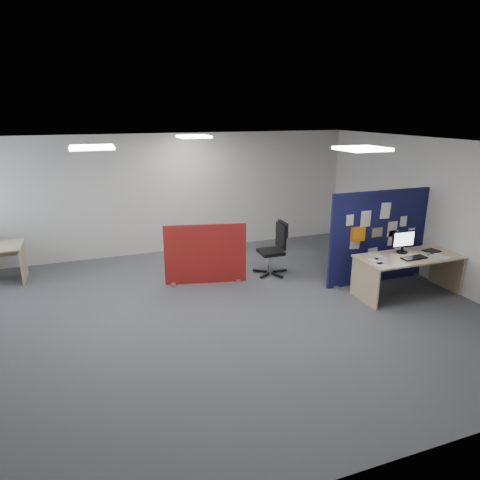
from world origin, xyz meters
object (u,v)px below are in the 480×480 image
object	(u,v)px
main_desk	(407,264)
office_chair	(276,245)
red_divider	(205,255)
navy_divider	(379,237)
monitor_main	(403,241)

from	to	relation	value
main_desk	office_chair	bearing A→B (deg)	136.03
main_desk	red_divider	size ratio (longest dim) A/B	1.22
navy_divider	office_chair	distance (m)	1.97
main_desk	monitor_main	world-z (taller)	monitor_main
navy_divider	red_divider	distance (m)	3.29
office_chair	main_desk	bearing A→B (deg)	-43.28
main_desk	red_divider	distance (m)	3.65
main_desk	red_divider	bearing A→B (deg)	152.02
navy_divider	office_chair	bearing A→B (deg)	147.82
monitor_main	office_chair	distance (m)	2.38
navy_divider	office_chair	xyz separation A→B (m)	(-1.65, 1.04, -0.29)
navy_divider	monitor_main	world-z (taller)	navy_divider
navy_divider	main_desk	size ratio (longest dim) A/B	1.17
monitor_main	red_divider	bearing A→B (deg)	155.46
red_divider	navy_divider	bearing A→B (deg)	-6.14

